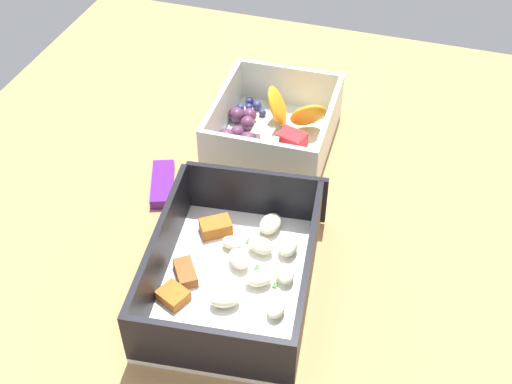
# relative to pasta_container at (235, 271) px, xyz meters

# --- Properties ---
(table_surface) EXTENTS (0.80, 0.80, 0.02)m
(table_surface) POSITION_rel_pasta_container_xyz_m (0.12, 0.01, -0.03)
(table_surface) COLOR #9E7547
(table_surface) RESTS_ON ground
(pasta_container) EXTENTS (0.22, 0.17, 0.06)m
(pasta_container) POSITION_rel_pasta_container_xyz_m (0.00, 0.00, 0.00)
(pasta_container) COLOR white
(pasta_container) RESTS_ON table_surface
(fruit_bowl) EXTENTS (0.16, 0.14, 0.06)m
(fruit_bowl) POSITION_rel_pasta_container_xyz_m (0.22, 0.03, 0.00)
(fruit_bowl) COLOR silver
(fruit_bowl) RESTS_ON table_surface
(candy_bar) EXTENTS (0.07, 0.05, 0.01)m
(candy_bar) POSITION_rel_pasta_container_xyz_m (0.11, 0.12, -0.01)
(candy_bar) COLOR #51197A
(candy_bar) RESTS_ON table_surface
(paper_cup_liner) EXTENTS (0.04, 0.04, 0.01)m
(paper_cup_liner) POSITION_rel_pasta_container_xyz_m (0.34, 0.06, -0.01)
(paper_cup_liner) COLOR white
(paper_cup_liner) RESTS_ON table_surface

